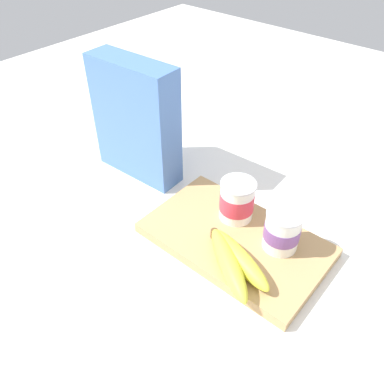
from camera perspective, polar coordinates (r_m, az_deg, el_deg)
name	(u,v)px	position (r m, az deg, el deg)	size (l,w,h in m)	color
ground_plane	(235,243)	(0.78, 6.16, -7.39)	(2.40, 2.40, 0.00)	silver
cutting_board	(235,240)	(0.77, 6.22, -6.85)	(0.34, 0.21, 0.02)	tan
cereal_box	(136,120)	(0.89, -8.10, 10.18)	(0.21, 0.07, 0.27)	#4770B7
yogurt_cup_front	(237,200)	(0.78, 6.49, -1.20)	(0.07, 0.07, 0.08)	white
yogurt_cup_back	(282,230)	(0.73, 12.87, -5.41)	(0.07, 0.07, 0.08)	white
banana_bunch	(234,261)	(0.70, 6.01, -9.85)	(0.17, 0.13, 0.04)	yellow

